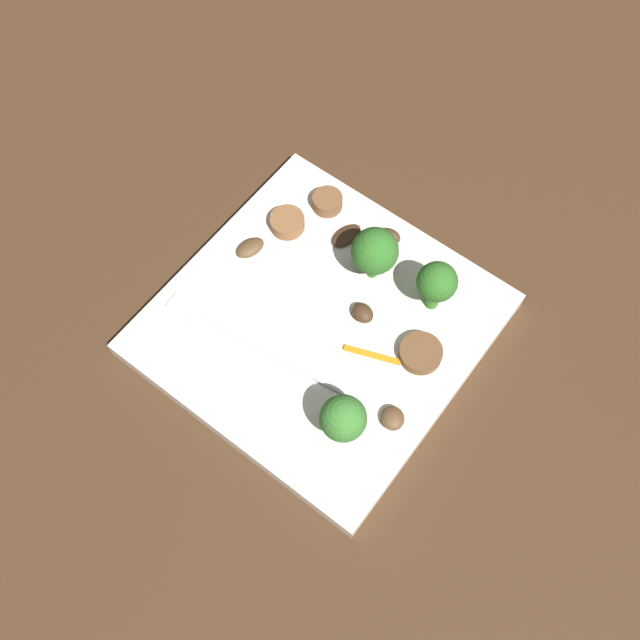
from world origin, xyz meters
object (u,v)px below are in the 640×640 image
(mushroom_3, at_px, (250,248))
(plate, at_px, (320,324))
(sausage_slice_1, at_px, (421,353))
(pepper_strip_0, at_px, (373,354))
(broccoli_floret_1, at_px, (343,419))
(broccoli_floret_0, at_px, (375,251))
(fork, at_px, (245,339))
(mushroom_1, at_px, (347,235))
(broccoli_floret_2, at_px, (437,283))
(sausage_slice_2, at_px, (327,202))
(mushroom_4, at_px, (385,234))
(sausage_slice_0, at_px, (287,223))
(mushroom_2, at_px, (393,418))
(mushroom_0, at_px, (363,313))

(mushroom_3, bearing_deg, plate, 169.14)
(sausage_slice_1, xyz_separation_m, pepper_strip_0, (0.03, 0.02, -0.00))
(broccoli_floret_1, bearing_deg, plate, -42.68)
(plate, bearing_deg, broccoli_floret_0, -97.50)
(broccoli_floret_0, xyz_separation_m, pepper_strip_0, (-0.05, 0.06, -0.03))
(fork, relative_size, mushroom_1, 5.92)
(fork, bearing_deg, broccoli_floret_2, -137.69)
(broccoli_floret_0, distance_m, sausage_slice_2, 0.09)
(mushroom_4, xyz_separation_m, pepper_strip_0, (-0.06, 0.10, -0.01))
(plate, distance_m, mushroom_4, 0.10)
(sausage_slice_0, bearing_deg, mushroom_2, 152.63)
(sausage_slice_2, bearing_deg, mushroom_1, 153.65)
(mushroom_2, xyz_separation_m, mushroom_3, (0.19, -0.05, -0.00))
(sausage_slice_1, bearing_deg, broccoli_floret_0, -27.36)
(broccoli_floret_1, relative_size, mushroom_0, 2.58)
(plate, height_order, pepper_strip_0, pepper_strip_0)
(mushroom_1, relative_size, pepper_strip_0, 0.63)
(fork, xyz_separation_m, broccoli_floret_2, (-0.10, -0.12, 0.03))
(sausage_slice_0, xyz_separation_m, sausage_slice_2, (-0.02, -0.04, 0.00))
(broccoli_floret_0, height_order, mushroom_2, broccoli_floret_0)
(broccoli_floret_0, xyz_separation_m, mushroom_0, (-0.02, 0.04, -0.03))
(mushroom_2, relative_size, pepper_strip_0, 0.42)
(sausage_slice_2, bearing_deg, mushroom_3, 72.33)
(mushroom_2, bearing_deg, sausage_slice_2, -38.84)
(mushroom_3, bearing_deg, broccoli_floret_2, -161.32)
(sausage_slice_0, relative_size, mushroom_2, 1.53)
(plate, xyz_separation_m, mushroom_4, (0.00, -0.10, 0.01))
(broccoli_floret_0, bearing_deg, pepper_strip_0, 126.29)
(mushroom_3, bearing_deg, mushroom_4, -136.11)
(mushroom_1, bearing_deg, sausage_slice_0, 24.51)
(broccoli_floret_2, relative_size, sausage_slice_1, 1.52)
(mushroom_3, bearing_deg, broccoli_floret_1, 152.54)
(plate, height_order, sausage_slice_0, sausage_slice_0)
(sausage_slice_0, height_order, sausage_slice_2, same)
(mushroom_1, height_order, mushroom_3, mushroom_3)
(broccoli_floret_0, distance_m, mushroom_2, 0.14)
(mushroom_1, bearing_deg, pepper_strip_0, 137.49)
(mushroom_0, distance_m, mushroom_4, 0.08)
(sausage_slice_0, distance_m, mushroom_0, 0.11)
(fork, relative_size, broccoli_floret_1, 3.41)
(sausage_slice_1, bearing_deg, broccoli_floret_2, -66.93)
(fork, height_order, mushroom_1, mushroom_1)
(sausage_slice_0, xyz_separation_m, pepper_strip_0, (-0.14, 0.06, -0.00))
(sausage_slice_0, relative_size, mushroom_3, 1.17)
(broccoli_floret_2, distance_m, mushroom_1, 0.10)
(broccoli_floret_1, relative_size, sausage_slice_2, 1.91)
(sausage_slice_1, height_order, mushroom_3, same)
(mushroom_0, bearing_deg, broccoli_floret_2, -131.17)
(mushroom_4, bearing_deg, sausage_slice_0, 29.57)
(sausage_slice_2, xyz_separation_m, mushroom_0, (-0.09, 0.07, -0.00))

